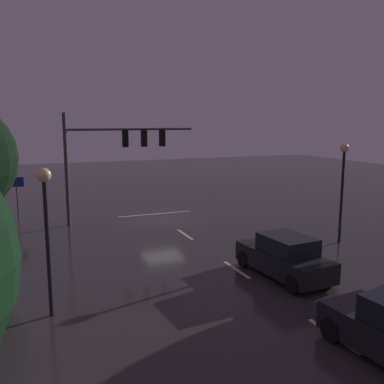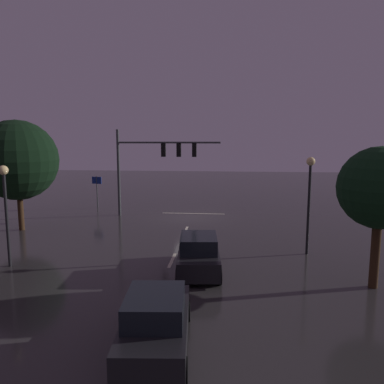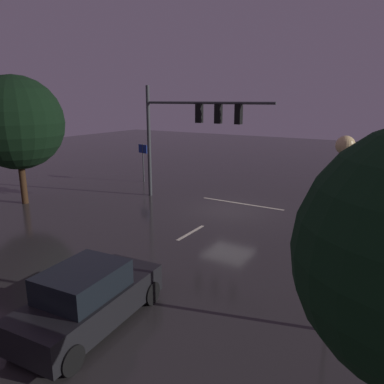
% 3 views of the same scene
% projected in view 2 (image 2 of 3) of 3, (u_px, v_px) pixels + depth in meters
% --- Properties ---
extents(ground_plane, '(80.00, 80.00, 0.00)m').
position_uv_depth(ground_plane, '(191.00, 218.00, 28.32)').
color(ground_plane, '#2D2B2B').
extents(traffic_signal_assembly, '(7.93, 0.47, 6.64)m').
position_uv_depth(traffic_signal_assembly, '(155.00, 157.00, 28.35)').
color(traffic_signal_assembly, '#383A3D').
rests_on(traffic_signal_assembly, ground_plane).
extents(lane_dash_far, '(0.16, 2.20, 0.01)m').
position_uv_depth(lane_dash_far, '(186.00, 231.00, 24.38)').
color(lane_dash_far, beige).
rests_on(lane_dash_far, ground_plane).
extents(lane_dash_mid, '(0.16, 2.20, 0.01)m').
position_uv_depth(lane_dash_mid, '(172.00, 260.00, 18.47)').
color(lane_dash_mid, beige).
rests_on(lane_dash_mid, ground_plane).
extents(lane_dash_near, '(0.16, 2.20, 0.01)m').
position_uv_depth(lane_dash_near, '(146.00, 318.00, 12.56)').
color(lane_dash_near, beige).
rests_on(lane_dash_near, ground_plane).
extents(stop_bar, '(5.00, 0.16, 0.01)m').
position_uv_depth(stop_bar, '(193.00, 213.00, 29.90)').
color(stop_bar, beige).
rests_on(stop_bar, ground_plane).
extents(car_approaching, '(2.22, 4.48, 1.70)m').
position_uv_depth(car_approaching, '(199.00, 254.00, 16.86)').
color(car_approaching, black).
rests_on(car_approaching, ground_plane).
extents(car_distant, '(2.21, 4.48, 1.70)m').
position_uv_depth(car_distant, '(156.00, 322.00, 10.61)').
color(car_distant, black).
rests_on(car_distant, ground_plane).
extents(street_lamp_left_kerb, '(0.44, 0.44, 5.05)m').
position_uv_depth(street_lamp_left_kerb, '(310.00, 187.00, 18.96)').
color(street_lamp_left_kerb, black).
rests_on(street_lamp_left_kerb, ground_plane).
extents(street_lamp_right_kerb, '(0.44, 0.44, 4.76)m').
position_uv_depth(street_lamp_right_kerb, '(5.00, 196.00, 17.15)').
color(street_lamp_right_kerb, black).
rests_on(street_lamp_right_kerb, ground_plane).
extents(route_sign, '(0.89, 0.27, 2.76)m').
position_uv_depth(route_sign, '(97.00, 185.00, 32.00)').
color(route_sign, '#383A3D').
rests_on(route_sign, ground_plane).
extents(tree_right_near, '(5.14, 5.14, 7.16)m').
position_uv_depth(tree_right_near, '(17.00, 160.00, 23.91)').
color(tree_right_near, '#382314').
rests_on(tree_right_near, ground_plane).
extents(tree_left_far, '(3.24, 3.24, 5.70)m').
position_uv_depth(tree_left_far, '(380.00, 188.00, 14.55)').
color(tree_left_far, '#382314').
rests_on(tree_left_far, ground_plane).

